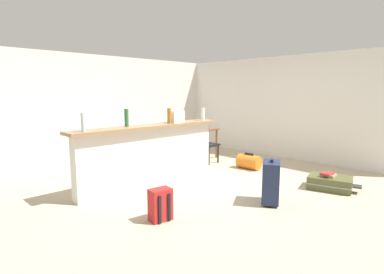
{
  "coord_description": "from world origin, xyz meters",
  "views": [
    {
      "loc": [
        -3.95,
        -3.91,
        1.66
      ],
      "look_at": [
        0.17,
        0.31,
        0.77
      ],
      "focal_mm": 28.94,
      "sensor_mm": 36.0,
      "label": 1
    }
  ],
  "objects_px": {
    "bottle_green": "(127,118)",
    "backpack_red": "(160,205)",
    "bottle_amber": "(169,116)",
    "suitcase_flat_olive": "(330,183)",
    "dining_table": "(193,133)",
    "dining_chair_near_partition": "(206,141)",
    "duffel_bag_orange": "(249,162)",
    "book_stack": "(329,174)",
    "bottle_white": "(203,114)",
    "bottle_clear": "(83,122)",
    "grocery_bag": "(176,117)",
    "suitcase_upright_navy": "(271,181)"
  },
  "relations": [
    {
      "from": "book_stack",
      "to": "bottle_white",
      "type": "bearing_deg",
      "value": 108.16
    },
    {
      "from": "dining_chair_near_partition",
      "to": "duffel_bag_orange",
      "type": "distance_m",
      "value": 1.14
    },
    {
      "from": "duffel_bag_orange",
      "to": "dining_chair_near_partition",
      "type": "bearing_deg",
      "value": 101.74
    },
    {
      "from": "bottle_white",
      "to": "duffel_bag_orange",
      "type": "relative_size",
      "value": 0.5
    },
    {
      "from": "book_stack",
      "to": "dining_chair_near_partition",
      "type": "bearing_deg",
      "value": 90.66
    },
    {
      "from": "bottle_white",
      "to": "duffel_bag_orange",
      "type": "xyz_separation_m",
      "value": [
        0.92,
        -0.48,
        -1.04
      ]
    },
    {
      "from": "bottle_green",
      "to": "dining_chair_near_partition",
      "type": "xyz_separation_m",
      "value": [
        2.38,
        0.42,
        -0.7
      ]
    },
    {
      "from": "grocery_bag",
      "to": "backpack_red",
      "type": "xyz_separation_m",
      "value": [
        -1.46,
        -1.32,
        -0.98
      ]
    },
    {
      "from": "bottle_white",
      "to": "dining_table",
      "type": "bearing_deg",
      "value": 53.98
    },
    {
      "from": "bottle_white",
      "to": "dining_chair_near_partition",
      "type": "relative_size",
      "value": 0.27
    },
    {
      "from": "duffel_bag_orange",
      "to": "book_stack",
      "type": "relative_size",
      "value": 1.79
    },
    {
      "from": "bottle_clear",
      "to": "backpack_red",
      "type": "bearing_deg",
      "value": -73.61
    },
    {
      "from": "suitcase_flat_olive",
      "to": "duffel_bag_orange",
      "type": "relative_size",
      "value": 1.76
    },
    {
      "from": "bottle_green",
      "to": "grocery_bag",
      "type": "bearing_deg",
      "value": -4.49
    },
    {
      "from": "grocery_bag",
      "to": "book_stack",
      "type": "distance_m",
      "value": 2.85
    },
    {
      "from": "suitcase_flat_olive",
      "to": "grocery_bag",
      "type": "bearing_deg",
      "value": 120.84
    },
    {
      "from": "dining_table",
      "to": "dining_chair_near_partition",
      "type": "height_order",
      "value": "dining_chair_near_partition"
    },
    {
      "from": "bottle_green",
      "to": "grocery_bag",
      "type": "distance_m",
      "value": 1.03
    },
    {
      "from": "bottle_clear",
      "to": "suitcase_flat_olive",
      "type": "height_order",
      "value": "bottle_clear"
    },
    {
      "from": "book_stack",
      "to": "grocery_bag",
      "type": "bearing_deg",
      "value": 120.69
    },
    {
      "from": "dining_chair_near_partition",
      "to": "suitcase_upright_navy",
      "type": "relative_size",
      "value": 1.39
    },
    {
      "from": "grocery_bag",
      "to": "suitcase_flat_olive",
      "type": "distance_m",
      "value": 2.93
    },
    {
      "from": "dining_chair_near_partition",
      "to": "backpack_red",
      "type": "height_order",
      "value": "dining_chair_near_partition"
    },
    {
      "from": "bottle_clear",
      "to": "dining_chair_near_partition",
      "type": "xyz_separation_m",
      "value": [
        3.18,
        0.55,
        -0.69
      ]
    },
    {
      "from": "suitcase_flat_olive",
      "to": "duffel_bag_orange",
      "type": "bearing_deg",
      "value": 84.68
    },
    {
      "from": "book_stack",
      "to": "bottle_green",
      "type": "bearing_deg",
      "value": 135.07
    },
    {
      "from": "duffel_bag_orange",
      "to": "backpack_red",
      "type": "height_order",
      "value": "backpack_red"
    },
    {
      "from": "bottle_green",
      "to": "backpack_red",
      "type": "bearing_deg",
      "value": -107.07
    },
    {
      "from": "duffel_bag_orange",
      "to": "backpack_red",
      "type": "xyz_separation_m",
      "value": [
        -3.03,
        -0.76,
        0.05
      ]
    },
    {
      "from": "dining_chair_near_partition",
      "to": "backpack_red",
      "type": "relative_size",
      "value": 2.21
    },
    {
      "from": "bottle_clear",
      "to": "suitcase_upright_navy",
      "type": "height_order",
      "value": "bottle_clear"
    },
    {
      "from": "duffel_bag_orange",
      "to": "dining_table",
      "type": "bearing_deg",
      "value": 94.89
    },
    {
      "from": "suitcase_upright_navy",
      "to": "bottle_amber",
      "type": "bearing_deg",
      "value": 99.33
    },
    {
      "from": "bottle_green",
      "to": "backpack_red",
      "type": "xyz_separation_m",
      "value": [
        -0.43,
        -1.41,
        -1.01
      ]
    },
    {
      "from": "bottle_clear",
      "to": "bottle_amber",
      "type": "relative_size",
      "value": 0.99
    },
    {
      "from": "dining_chair_near_partition",
      "to": "bottle_green",
      "type": "bearing_deg",
      "value": -169.98
    },
    {
      "from": "bottle_white",
      "to": "backpack_red",
      "type": "height_order",
      "value": "bottle_white"
    },
    {
      "from": "bottle_green",
      "to": "suitcase_upright_navy",
      "type": "relative_size",
      "value": 0.44
    },
    {
      "from": "backpack_red",
      "to": "bottle_amber",
      "type": "bearing_deg",
      "value": 45.63
    },
    {
      "from": "bottle_green",
      "to": "bottle_white",
      "type": "relative_size",
      "value": 1.16
    },
    {
      "from": "grocery_bag",
      "to": "bottle_clear",
      "type": "bearing_deg",
      "value": -178.52
    },
    {
      "from": "bottle_green",
      "to": "bottle_clear",
      "type": "bearing_deg",
      "value": -170.95
    },
    {
      "from": "bottle_white",
      "to": "dining_table",
      "type": "height_order",
      "value": "bottle_white"
    },
    {
      "from": "suitcase_flat_olive",
      "to": "backpack_red",
      "type": "xyz_separation_m",
      "value": [
        -2.86,
        1.02,
        0.09
      ]
    },
    {
      "from": "dining_table",
      "to": "duffel_bag_orange",
      "type": "distance_m",
      "value": 1.65
    },
    {
      "from": "bottle_amber",
      "to": "suitcase_flat_olive",
      "type": "height_order",
      "value": "bottle_amber"
    },
    {
      "from": "bottle_amber",
      "to": "duffel_bag_orange",
      "type": "bearing_deg",
      "value": -15.84
    },
    {
      "from": "bottle_amber",
      "to": "bottle_white",
      "type": "height_order",
      "value": "bottle_amber"
    },
    {
      "from": "grocery_bag",
      "to": "suitcase_flat_olive",
      "type": "bearing_deg",
      "value": -59.16
    },
    {
      "from": "suitcase_flat_olive",
      "to": "book_stack",
      "type": "relative_size",
      "value": 3.15
    }
  ]
}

